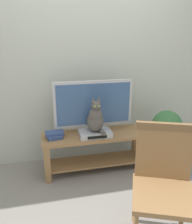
{
  "coord_description": "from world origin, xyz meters",
  "views": [
    {
      "loc": [
        -0.61,
        -2.12,
        1.66
      ],
      "look_at": [
        -0.01,
        0.44,
        0.79
      ],
      "focal_mm": 37.85,
      "sensor_mm": 36.0,
      "label": 1
    }
  ],
  "objects": [
    {
      "name": "back_wall",
      "position": [
        0.0,
        0.94,
        1.4
      ],
      "size": [
        7.0,
        0.12,
        2.8
      ],
      "primitive_type": "cube",
      "color": "#B7BCB2",
      "rests_on": "ground"
    },
    {
      "name": "potted_plant",
      "position": [
        0.91,
        0.41,
        0.45
      ],
      "size": [
        0.38,
        0.38,
        0.75
      ],
      "color": "#9E6B4C",
      "rests_on": "ground"
    },
    {
      "name": "cat",
      "position": [
        -0.02,
        0.41,
        0.72
      ],
      "size": [
        0.19,
        0.28,
        0.43
      ],
      "color": "#514C47",
      "rests_on": "media_box"
    },
    {
      "name": "book_stack",
      "position": [
        -0.5,
        0.48,
        0.53
      ],
      "size": [
        0.22,
        0.2,
        0.07
      ],
      "color": "#33477A",
      "rests_on": "tv_stand"
    },
    {
      "name": "ground_plane",
      "position": [
        0.0,
        0.0,
        0.0
      ],
      "size": [
        12.0,
        12.0,
        0.0
      ],
      "primitive_type": "plane",
      "color": "gray"
    },
    {
      "name": "media_box",
      "position": [
        -0.02,
        0.42,
        0.53
      ],
      "size": [
        0.38,
        0.23,
        0.07
      ],
      "color": "#ADADB2",
      "rests_on": "tv_stand"
    },
    {
      "name": "tv_stand",
      "position": [
        -0.01,
        0.49,
        0.34
      ],
      "size": [
        1.3,
        0.4,
        0.49
      ],
      "color": "olive",
      "rests_on": "ground"
    },
    {
      "name": "wooden_chair",
      "position": [
        0.29,
        -0.65,
        0.57
      ],
      "size": [
        0.63,
        0.63,
        0.99
      ],
      "color": "olive",
      "rests_on": "ground"
    },
    {
      "name": "tv",
      "position": [
        -0.01,
        0.58,
        0.84
      ],
      "size": [
        0.97,
        0.2,
        0.64
      ],
      "color": "#B7B7BC",
      "rests_on": "tv_stand"
    }
  ]
}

